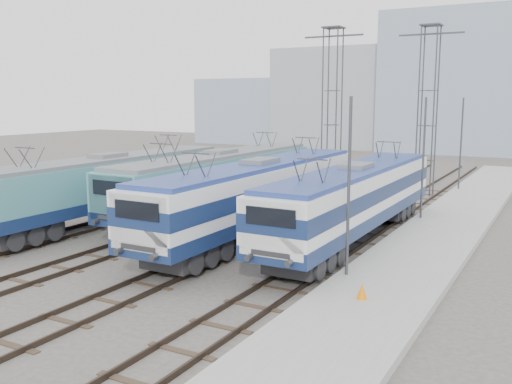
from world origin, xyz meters
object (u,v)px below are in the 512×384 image
(safety_cone, at_px, (362,291))
(locomotive_far_left, at_px, (106,183))
(mast_mid, at_px, (423,161))
(locomotive_center_right, at_px, (258,191))
(locomotive_far_right, at_px, (354,196))
(mast_rear, at_px, (461,146))
(locomotive_center_left, at_px, (219,178))
(mast_front, at_px, (349,191))
(catenary_tower_west, at_px, (332,103))
(catenary_tower_east, at_px, (428,103))

(safety_cone, bearing_deg, locomotive_far_left, 161.12)
(locomotive_far_left, relative_size, mast_mid, 2.60)
(locomotive_center_right, bearing_deg, locomotive_far_right, 17.44)
(locomotive_far_right, bearing_deg, mast_rear, 84.13)
(locomotive_center_left, distance_m, locomotive_far_right, 9.21)
(locomotive_far_left, bearing_deg, mast_front, -12.50)
(mast_mid, bearing_deg, catenary_tower_west, 137.07)
(catenary_tower_west, bearing_deg, locomotive_center_left, -100.58)
(mast_mid, relative_size, mast_rear, 1.00)
(locomotive_center_right, relative_size, mast_mid, 2.64)
(catenary_tower_west, xyz_separation_m, safety_cone, (9.99, -22.32, -6.07))
(locomotive_far_left, height_order, mast_mid, mast_mid)
(mast_mid, bearing_deg, safety_cone, -84.46)
(mast_front, bearing_deg, catenary_tower_west, 113.27)
(locomotive_center_left, distance_m, mast_rear, 19.41)
(locomotive_center_right, height_order, safety_cone, locomotive_center_right)
(mast_rear, bearing_deg, mast_front, -90.00)
(locomotive_far_right, distance_m, mast_mid, 6.40)
(mast_rear, bearing_deg, locomotive_far_left, -126.69)
(catenary_tower_west, bearing_deg, mast_front, -66.73)
(locomotive_center_left, bearing_deg, locomotive_far_right, -12.24)
(locomotive_center_right, xyz_separation_m, locomotive_far_right, (4.50, 1.41, -0.08))
(locomotive_far_left, xyz_separation_m, locomotive_far_right, (13.50, 2.60, 0.01))
(locomotive_center_right, xyz_separation_m, catenary_tower_east, (4.25, 17.42, 4.29))
(catenary_tower_east, height_order, mast_front, catenary_tower_east)
(safety_cone, bearing_deg, locomotive_center_left, 139.99)
(locomotive_far_left, height_order, locomotive_far_right, locomotive_far_left)
(mast_mid, bearing_deg, locomotive_far_right, -107.13)
(locomotive_far_left, bearing_deg, catenary_tower_west, 67.87)
(locomotive_far_right, xyz_separation_m, catenary_tower_east, (-0.25, 16.00, 4.37))
(mast_rear, distance_m, safety_cone, 26.52)
(locomotive_center_left, distance_m, safety_cone, 16.07)
(locomotive_center_left, relative_size, safety_cone, 34.03)
(mast_mid, bearing_deg, locomotive_center_left, -159.54)
(locomotive_far_left, distance_m, locomotive_far_right, 13.75)
(locomotive_center_right, bearing_deg, catenary_tower_east, 76.29)
(mast_rear, bearing_deg, locomotive_center_left, -124.06)
(mast_front, height_order, mast_mid, same)
(locomotive_center_left, height_order, mast_rear, mast_rear)
(catenary_tower_east, height_order, mast_mid, catenary_tower_east)
(locomotive_far_right, height_order, mast_mid, mast_mid)
(locomotive_far_left, height_order, locomotive_center_right, locomotive_center_right)
(locomotive_far_left, bearing_deg, locomotive_far_right, 10.89)
(catenary_tower_east, bearing_deg, safety_cone, -81.84)
(catenary_tower_west, height_order, catenary_tower_east, same)
(locomotive_far_left, bearing_deg, safety_cone, -18.88)
(locomotive_center_right, relative_size, locomotive_far_right, 1.04)
(catenary_tower_east, xyz_separation_m, safety_cone, (3.49, -24.32, -6.07))
(locomotive_center_right, xyz_separation_m, mast_mid, (6.35, 7.42, 1.15))
(catenary_tower_west, relative_size, catenary_tower_east, 1.00)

